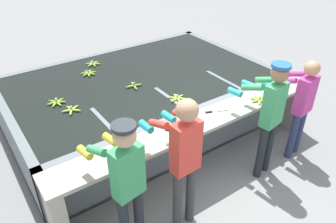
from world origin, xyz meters
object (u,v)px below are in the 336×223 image
(knife_0, at_px, (174,131))
(worker_3, at_px, (301,102))
(banana_bunch_floating_5, at_px, (89,73))
(worker_1, at_px, (184,154))
(banana_bunch_floating_0, at_px, (93,64))
(banana_bunch_floating_4, at_px, (56,102))
(banana_bunch_floating_3, at_px, (71,110))
(knife_1, at_px, (214,111))
(worker_0, at_px, (126,178))
(banana_bunch_floating_1, at_px, (134,86))
(worker_2, at_px, (270,110))
(banana_bunch_ledge_0, at_px, (259,100))
(banana_bunch_floating_2, at_px, (177,98))

(knife_0, bearing_deg, worker_3, -14.75)
(banana_bunch_floating_5, bearing_deg, worker_1, -92.04)
(banana_bunch_floating_0, xyz_separation_m, banana_bunch_floating_4, (-1.01, -0.98, -0.00))
(banana_bunch_floating_0, bearing_deg, banana_bunch_floating_3, -124.66)
(banana_bunch_floating_4, xyz_separation_m, knife_1, (1.71, -1.50, -0.01))
(worker_3, bearing_deg, worker_0, -179.64)
(worker_0, bearing_deg, banana_bunch_floating_1, 58.21)
(worker_0, relative_size, banana_bunch_floating_5, 6.00)
(worker_0, height_order, knife_1, worker_0)
(worker_0, height_order, banana_bunch_floating_3, worker_0)
(banana_bunch_floating_5, xyz_separation_m, knife_0, (0.21, -2.22, -0.01))
(banana_bunch_floating_0, relative_size, banana_bunch_floating_1, 1.00)
(worker_3, distance_m, banana_bunch_floating_4, 3.55)
(banana_bunch_floating_0, bearing_deg, worker_3, -58.39)
(worker_2, bearing_deg, worker_3, 1.50)
(banana_bunch_floating_3, height_order, banana_bunch_floating_4, same)
(banana_bunch_floating_4, xyz_separation_m, banana_bunch_floating_5, (0.78, 0.65, 0.00))
(banana_bunch_floating_0, height_order, banana_bunch_floating_1, same)
(banana_bunch_ledge_0, height_order, knife_1, banana_bunch_ledge_0)
(worker_3, relative_size, banana_bunch_floating_2, 5.63)
(worker_3, relative_size, knife_1, 4.65)
(worker_3, relative_size, banana_bunch_floating_0, 5.59)
(banana_bunch_floating_1, xyz_separation_m, banana_bunch_floating_2, (0.33, -0.72, -0.00))
(banana_bunch_floating_1, distance_m, knife_1, 1.40)
(worker_2, bearing_deg, banana_bunch_floating_4, 136.07)
(banana_bunch_floating_5, bearing_deg, banana_bunch_floating_1, -64.50)
(worker_0, xyz_separation_m, banana_bunch_ledge_0, (2.45, 0.43, -0.11))
(banana_bunch_floating_4, relative_size, knife_1, 0.83)
(banana_bunch_floating_4, xyz_separation_m, knife_0, (0.99, -1.57, -0.01))
(banana_bunch_floating_0, height_order, banana_bunch_floating_4, same)
(worker_1, height_order, banana_bunch_floating_4, worker_1)
(knife_0, bearing_deg, worker_0, -151.94)
(worker_3, distance_m, knife_1, 1.30)
(worker_3, xyz_separation_m, banana_bunch_floating_3, (-2.78, 1.74, -0.03))
(worker_1, xyz_separation_m, banana_bunch_floating_3, (-0.58, 1.82, -0.15))
(banana_bunch_floating_3, distance_m, banana_bunch_floating_5, 1.19)
(banana_bunch_floating_1, bearing_deg, knife_1, -67.98)
(worker_2, distance_m, banana_bunch_ledge_0, 0.54)
(banana_bunch_floating_2, bearing_deg, banana_bunch_floating_5, 115.02)
(banana_bunch_floating_1, height_order, banana_bunch_ledge_0, banana_bunch_ledge_0)
(worker_0, relative_size, worker_2, 0.98)
(worker_1, xyz_separation_m, banana_bunch_floating_5, (0.10, 2.81, -0.15))
(banana_bunch_floating_2, relative_size, knife_0, 1.00)
(worker_3, bearing_deg, banana_bunch_floating_1, 132.29)
(worker_0, bearing_deg, knife_0, 28.06)
(worker_0, height_order, worker_3, worker_0)
(worker_0, relative_size, banana_bunch_floating_0, 5.95)
(worker_3, distance_m, banana_bunch_floating_0, 3.58)
(worker_2, distance_m, banana_bunch_floating_1, 2.13)
(banana_bunch_floating_1, distance_m, banana_bunch_ledge_0, 1.94)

